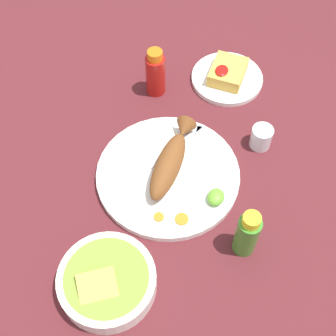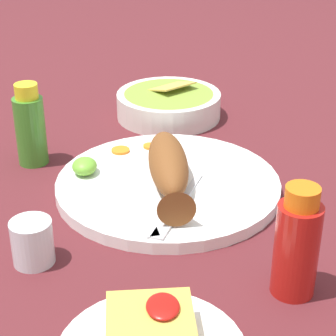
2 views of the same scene
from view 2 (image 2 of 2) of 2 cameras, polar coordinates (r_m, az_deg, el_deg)
The scene contains 12 objects.
ground_plane at distance 0.92m, azimuth 0.00°, elevation -2.10°, with size 4.00×4.00×0.00m, color #561E23.
main_plate at distance 0.92m, azimuth 0.00°, elevation -1.61°, with size 0.34×0.34×0.02m, color white.
fried_fish at distance 0.88m, azimuth 0.10°, elevation -0.01°, with size 0.23×0.06×0.06m.
fork_near at distance 0.84m, azimuth 0.82°, elevation -3.82°, with size 0.17×0.09×0.00m.
fork_far at distance 0.84m, azimuth -2.51°, elevation -3.59°, with size 0.18×0.04×0.00m.
carrot_slice_near at distance 1.01m, azimuth -1.71°, elevation 2.06°, with size 0.02×0.02×0.00m, color orange.
carrot_slice_mid at distance 1.00m, azimuth -4.48°, elevation 1.67°, with size 0.03×0.03×0.00m, color orange.
lime_wedge_main at distance 0.93m, azimuth -7.83°, elevation 0.18°, with size 0.04×0.04×0.02m, color #6BB233.
hot_sauce_bottle_red at distance 0.70m, azimuth 11.98°, elevation -7.05°, with size 0.05×0.05×0.14m.
hot_sauce_bottle_green at distance 1.00m, azimuth -12.80°, elevation 3.77°, with size 0.05×0.05×0.14m.
salt_cup at distance 0.77m, azimuth -12.58°, elevation -7.02°, with size 0.05×0.05×0.06m.
guacamole_bowl at distance 1.17m, azimuth 0.06°, elevation 6.08°, with size 0.20×0.20×0.06m.
Camera 2 is at (-0.80, 0.06, 0.45)m, focal length 65.00 mm.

